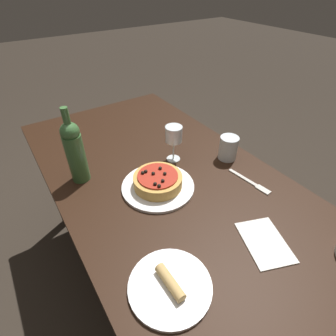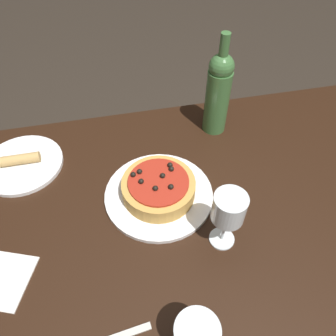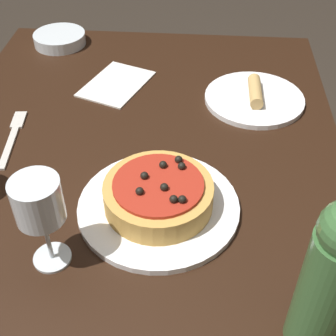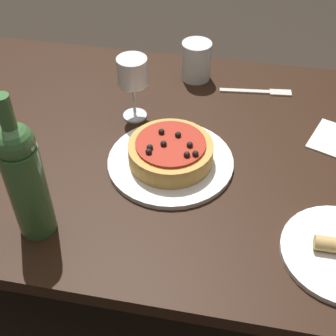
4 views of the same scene
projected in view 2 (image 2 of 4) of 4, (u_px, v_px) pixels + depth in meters
ground_plane at (181, 309)px, 1.40m from camera, size 14.00×14.00×0.00m
dining_table at (188, 228)px, 0.90m from camera, size 1.53×0.84×0.75m
dinner_plate at (159, 195)px, 0.86m from camera, size 0.28×0.28×0.01m
pizza at (159, 187)px, 0.84m from camera, size 0.19×0.19×0.06m
wine_glass at (229, 210)px, 0.69m from camera, size 0.07×0.07×0.17m
wine_bottle at (218, 92)px, 0.94m from camera, size 0.07×0.07×0.31m
side_plate at (22, 164)px, 0.93m from camera, size 0.23×0.23×0.04m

